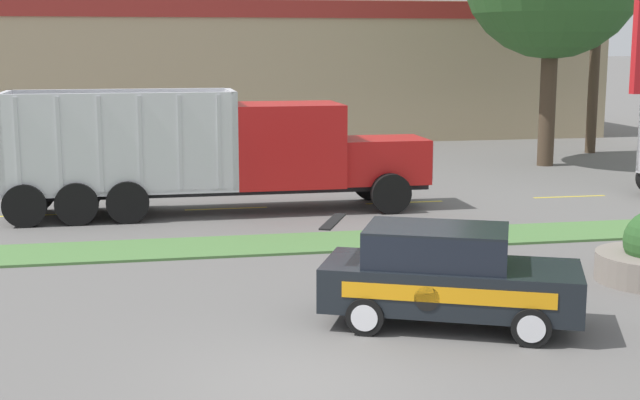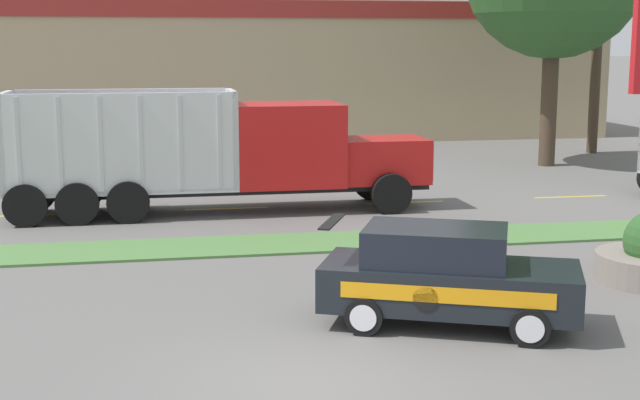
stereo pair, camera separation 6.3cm
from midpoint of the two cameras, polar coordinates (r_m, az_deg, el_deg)
name	(u,v)px [view 2 (the right image)]	position (r m, az deg, el deg)	size (l,w,h in m)	color
ground_plane	(303,381)	(13.00, -0.98, -11.49)	(600.00, 600.00, 0.00)	slate
grass_verge	(242,246)	(21.20, -4.96, -2.93)	(120.00, 2.10, 0.06)	#517F42
centre_line_3	(35,215)	(26.26, -17.74, -0.92)	(2.40, 0.14, 0.01)	yellow
centre_line_4	(227,208)	(26.14, -5.91, -0.54)	(2.40, 0.14, 0.01)	yellow
centre_line_5	(405,202)	(27.12, 5.53, -0.15)	(2.40, 0.14, 0.01)	yellow
centre_line_6	(570,197)	(29.08, 15.80, 0.20)	(2.40, 0.14, 0.01)	yellow
dump_truck_lead	(251,155)	(25.47, -4.39, 2.88)	(11.86, 2.62, 3.48)	black
rally_car	(446,276)	(15.32, 8.18, -4.81)	(4.64, 3.30, 1.74)	black
store_building_backdrop	(172,70)	(47.89, -9.43, 8.23)	(43.34, 12.10, 6.79)	tan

